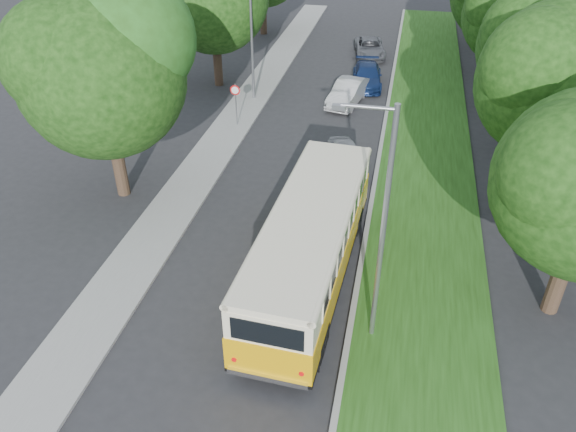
% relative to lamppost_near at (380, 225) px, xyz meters
% --- Properties ---
extents(ground, '(120.00, 120.00, 0.00)m').
position_rel_lamppost_near_xyz_m(ground, '(-4.21, 2.50, -4.37)').
color(ground, '#28282A').
rests_on(ground, ground).
extents(curb, '(0.20, 70.00, 0.15)m').
position_rel_lamppost_near_xyz_m(curb, '(-0.61, 7.50, -4.29)').
color(curb, gray).
rests_on(curb, ground).
extents(grass_verge, '(4.50, 70.00, 0.13)m').
position_rel_lamppost_near_xyz_m(grass_verge, '(1.74, 7.50, -4.30)').
color(grass_verge, '#214612').
rests_on(grass_verge, ground).
extents(sidewalk, '(2.20, 70.00, 0.12)m').
position_rel_lamppost_near_xyz_m(sidewalk, '(-9.01, 7.50, -4.31)').
color(sidewalk, gray).
rests_on(sidewalk, ground).
extents(lamppost_near, '(1.71, 0.16, 8.00)m').
position_rel_lamppost_near_xyz_m(lamppost_near, '(0.00, 0.00, 0.00)').
color(lamppost_near, gray).
rests_on(lamppost_near, ground).
extents(lamppost_far, '(1.71, 0.16, 7.50)m').
position_rel_lamppost_near_xyz_m(lamppost_far, '(-8.91, 18.50, -0.25)').
color(lamppost_far, gray).
rests_on(lamppost_far, ground).
extents(warning_sign, '(0.56, 0.10, 2.50)m').
position_rel_lamppost_near_xyz_m(warning_sign, '(-8.71, 14.48, -2.66)').
color(warning_sign, gray).
rests_on(warning_sign, ground).
extents(vintage_bus, '(3.24, 10.63, 3.12)m').
position_rel_lamppost_near_xyz_m(vintage_bus, '(-2.37, 2.28, -2.81)').
color(vintage_bus, '#FFB408').
rests_on(vintage_bus, ground).
extents(car_silver, '(2.66, 3.99, 1.26)m').
position_rel_lamppost_near_xyz_m(car_silver, '(-2.10, 10.90, -3.74)').
color(car_silver, '#B8B9BD').
rests_on(car_silver, ground).
extents(car_white, '(2.29, 4.47, 1.40)m').
position_rel_lamppost_near_xyz_m(car_white, '(-3.08, 19.09, -3.67)').
color(car_white, silver).
rests_on(car_white, ground).
extents(car_blue, '(2.30, 4.67, 1.31)m').
position_rel_lamppost_near_xyz_m(car_blue, '(-2.20, 22.38, -3.72)').
color(car_blue, navy).
rests_on(car_blue, ground).
extents(car_grey, '(2.84, 4.78, 1.24)m').
position_rel_lamppost_near_xyz_m(car_grey, '(-2.59, 28.45, -3.75)').
color(car_grey, slate).
rests_on(car_grey, ground).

